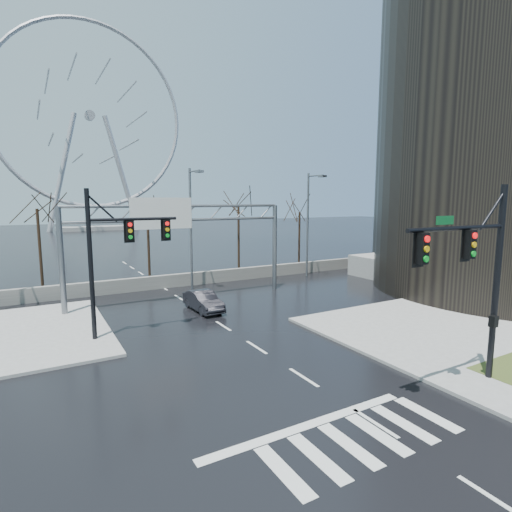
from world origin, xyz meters
TOP-DOWN VIEW (x-y plane):
  - ground at (0.00, 0.00)m, footprint 260.00×260.00m
  - sidewalk_right_ext at (10.00, 2.00)m, footprint 12.00×10.00m
  - sidewalk_far at (-11.00, 12.00)m, footprint 10.00×12.00m
  - tower_podium at (29.00, 8.00)m, footprint 22.00×18.00m
  - barrier_wall at (0.00, 20.00)m, footprint 52.00×0.50m
  - signal_mast_near at (5.14, -4.04)m, footprint 5.52×0.41m
  - signal_mast_far at (-5.87, 8.96)m, footprint 4.72×0.41m
  - sign_gantry at (-0.38, 14.96)m, footprint 16.36×0.40m
  - streetlight_mid at (2.00, 18.16)m, footprint 0.50×2.55m
  - streetlight_right at (14.00, 18.16)m, footprint 0.50×2.55m
  - tree_left at (-9.00, 23.50)m, footprint 3.75×3.75m
  - tree_center at (0.00, 24.50)m, footprint 3.25×3.25m
  - tree_right at (9.00, 23.50)m, footprint 3.90×3.90m
  - tree_far_right at (17.00, 24.00)m, footprint 3.40×3.40m
  - ferris_wheel at (5.00, 95.00)m, footprint 45.00×6.00m
  - car at (0.26, 11.73)m, footprint 1.58×4.11m

SIDE VIEW (x-z plane):
  - ground at x=0.00m, z-range 0.00..0.00m
  - sidewalk_right_ext at x=10.00m, z-range 0.00..0.15m
  - sidewalk_far at x=-11.00m, z-range 0.00..0.15m
  - barrier_wall at x=0.00m, z-range 0.00..1.10m
  - car at x=0.26m, z-range 0.00..1.33m
  - tower_podium at x=29.00m, z-range 0.00..2.00m
  - signal_mast_far at x=-5.87m, z-range 0.83..8.83m
  - signal_mast_near at x=5.14m, z-range 0.87..8.87m
  - tree_center at x=0.00m, z-range 1.92..8.42m
  - sign_gantry at x=-0.38m, z-range 1.38..8.98m
  - tree_far_right at x=17.00m, z-range 2.01..8.81m
  - streetlight_mid at x=2.00m, z-range 0.89..10.89m
  - streetlight_right at x=14.00m, z-range 0.89..10.89m
  - tree_left at x=-9.00m, z-range 2.23..9.73m
  - tree_right at x=9.00m, z-range 2.32..10.12m
  - ferris_wheel at x=5.00m, z-range 0.68..51.59m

